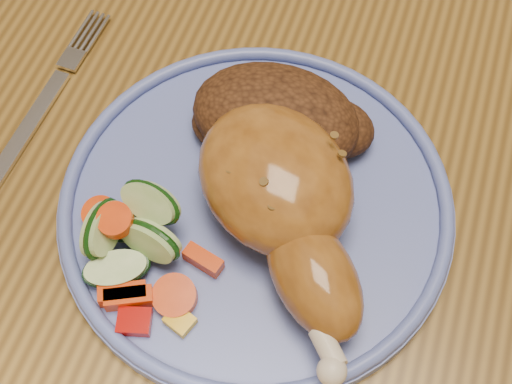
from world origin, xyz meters
TOP-DOWN VIEW (x-y plane):
  - ground at (0.00, 0.00)m, footprint 4.00×4.00m
  - dining_table at (0.00, 0.00)m, footprint 0.90×1.40m
  - plate at (-0.04, -0.11)m, footprint 0.27×0.27m
  - plate_rim at (-0.04, -0.11)m, footprint 0.27×0.27m
  - chicken_leg at (-0.02, -0.12)m, footprint 0.17×0.19m
  - rice_pilaf at (-0.04, -0.05)m, footprint 0.13×0.09m
  - vegetable_pile at (-0.10, -0.17)m, footprint 0.10×0.11m
  - fork at (-0.22, -0.07)m, footprint 0.02×0.16m

SIDE VIEW (x-z plane):
  - ground at x=0.00m, z-range 0.00..0.00m
  - dining_table at x=0.00m, z-range 0.29..1.04m
  - fork at x=-0.22m, z-range 0.75..0.76m
  - plate at x=-0.04m, z-range 0.75..0.76m
  - plate_rim at x=-0.04m, z-range 0.76..0.77m
  - vegetable_pile at x=-0.10m, z-range 0.75..0.80m
  - rice_pilaf at x=-0.04m, z-range 0.76..0.81m
  - chicken_leg at x=-0.02m, z-range 0.76..0.82m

